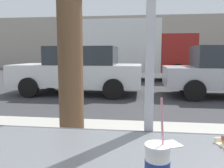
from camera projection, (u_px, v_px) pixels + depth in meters
The scene contains 7 objects.
ground_plane at pixel (143, 89), 9.29m from camera, with size 60.00×60.00×0.00m, color #38383A.
sidewalk_strip at pixel (144, 158), 2.99m from camera, with size 16.00×2.80×0.16m, color #B2ADA3.
building_facade_far at pixel (143, 43), 21.36m from camera, with size 28.00×1.20×4.72m, color #A89E8E.
soda_cup_right at pixel (157, 164), 0.77m from camera, with size 0.09×0.09×0.30m.
napkin_wrapper at pixel (168, 145), 1.13m from camera, with size 0.12×0.09×0.00m, color white.
parked_car_white at pixel (79, 70), 8.18m from camera, with size 4.37×2.03×1.63m.
box_truck at pixel (128, 48), 12.63m from camera, with size 6.50×2.44×3.09m.
Camera 1 is at (-0.04, -1.27, 1.39)m, focal length 37.87 mm.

